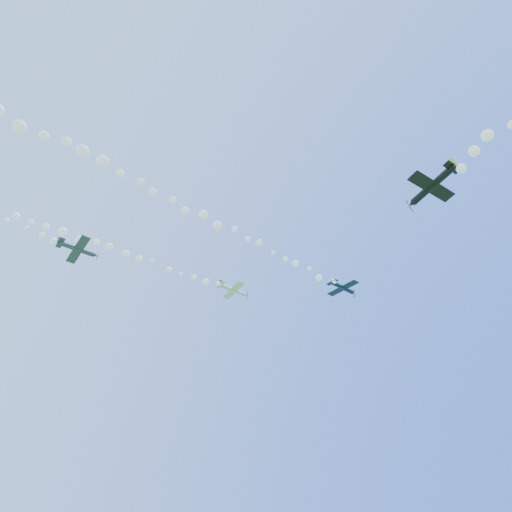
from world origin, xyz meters
TOP-DOWN VIEW (x-y plane):
  - plane_white at (9.12, 7.67)m, footprint 6.21×6.56m
  - plane_navy at (21.99, -7.24)m, footprint 6.18×6.37m
  - smoke_trail_navy at (-21.53, -6.39)m, footprint 83.38×3.83m
  - plane_grey at (-18.37, 9.46)m, footprint 6.42×6.60m
  - plane_black at (5.79, -33.46)m, footprint 6.76×6.47m

SIDE VIEW (x-z plane):
  - plane_black at x=5.79m, z-range 36.05..38.56m
  - plane_grey at x=-18.37m, z-range 44.99..46.69m
  - smoke_trail_navy at x=-21.53m, z-range 45.98..48.45m
  - plane_navy at x=21.99m, z-range 46.56..48.28m
  - plane_white at x=9.12m, z-range 48.72..50.98m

